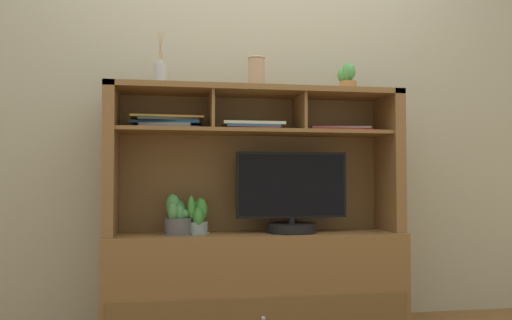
% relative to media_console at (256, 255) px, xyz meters
% --- Properties ---
extents(back_wall, '(6.00, 0.02, 2.80)m').
position_rel_media_console_xyz_m(back_wall, '(0.00, 0.23, 0.99)').
color(back_wall, '#B1AB91').
rests_on(back_wall, ground).
extents(media_console, '(1.61, 0.44, 1.32)m').
position_rel_media_console_xyz_m(media_console, '(0.00, 0.00, 0.00)').
color(media_console, brown).
rests_on(media_console, ground).
extents(tv_monitor, '(0.62, 0.27, 0.44)m').
position_rel_media_console_xyz_m(tv_monitor, '(0.19, -0.04, 0.30)').
color(tv_monitor, black).
rests_on(tv_monitor, media_console).
extents(potted_orchid, '(0.15, 0.15, 0.20)m').
position_rel_media_console_xyz_m(potted_orchid, '(-0.32, -0.00, 0.20)').
color(potted_orchid, gray).
rests_on(potted_orchid, media_console).
extents(potted_fern, '(0.16, 0.16, 0.21)m').
position_rel_media_console_xyz_m(potted_fern, '(-0.43, -0.03, 0.21)').
color(potted_fern, '#545255').
rests_on(potted_fern, media_console).
extents(magazine_stack_left, '(0.37, 0.21, 0.02)m').
position_rel_media_console_xyz_m(magazine_stack_left, '(0.47, 0.00, 0.70)').
color(magazine_stack_left, '#AC282C').
rests_on(magazine_stack_left, media_console).
extents(magazine_stack_centre, '(0.34, 0.23, 0.04)m').
position_rel_media_console_xyz_m(magazine_stack_centre, '(-0.02, -0.03, 0.70)').
color(magazine_stack_centre, '#A02B24').
rests_on(magazine_stack_centre, media_console).
extents(magazine_stack_right, '(0.39, 0.24, 0.07)m').
position_rel_media_console_xyz_m(magazine_stack_right, '(-0.49, 0.01, 0.72)').
color(magazine_stack_right, slate).
rests_on(magazine_stack_right, media_console).
extents(diffuser_bottle, '(0.07, 0.07, 0.30)m').
position_rel_media_console_xyz_m(diffuser_bottle, '(-0.52, 0.02, 0.98)').
color(diffuser_bottle, '#B7B9B9').
rests_on(diffuser_bottle, media_console).
extents(potted_succulent, '(0.11, 0.11, 0.16)m').
position_rel_media_console_xyz_m(potted_succulent, '(0.52, -0.03, 0.99)').
color(potted_succulent, '#B77C46').
rests_on(potted_succulent, media_console).
extents(ceramic_vase, '(0.10, 0.10, 0.18)m').
position_rel_media_console_xyz_m(ceramic_vase, '(0.00, -0.02, 1.00)').
color(ceramic_vase, tan).
rests_on(ceramic_vase, media_console).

